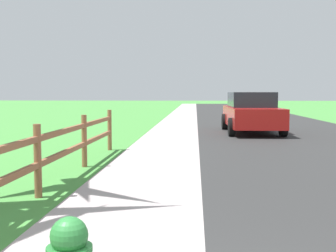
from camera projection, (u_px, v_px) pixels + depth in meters
The scene contains 6 objects.
ground_plane at pixel (197, 118), 26.82m from camera, with size 120.00×120.00×0.00m, color #448B3B.
road_asphalt at pixel (249, 116), 28.59m from camera, with size 7.00×66.00×0.01m, color #2B2B2B.
curb_concrete at pixel (153, 116), 29.00m from camera, with size 6.00×66.00×0.01m, color #A99D9C.
grass_verge at pixel (131, 116), 29.10m from camera, with size 5.00×66.00×0.00m, color #448B3B.
rail_fence at pixel (38, 155), 6.25m from camera, with size 0.11×10.65×1.10m.
parked_suv_red at pixel (251, 112), 16.64m from camera, with size 2.12×4.69×1.58m.
Camera 1 is at (-0.11, -1.84, 1.55)m, focal length 45.60 mm.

